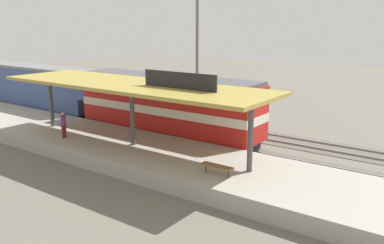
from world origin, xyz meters
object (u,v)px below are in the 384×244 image
passenger_carriage_single (22,86)px  freight_car (160,97)px  locomotive (167,107)px  person_waiting (63,123)px  light_mast (197,21)px  platform_bench (217,166)px

passenger_carriage_single → freight_car: passenger_carriage_single is taller
locomotive → person_waiting: 7.13m
freight_car → locomotive: bearing=-135.6°
passenger_carriage_single → person_waiting: bearing=-113.0°
freight_car → light_mast: size_ratio=1.03×
locomotive → passenger_carriage_single: 18.00m
passenger_carriage_single → freight_car: bearing=-71.2°
platform_bench → freight_car: bearing=49.8°
passenger_carriage_single → freight_car: 14.26m
freight_car → person_waiting: 10.70m
platform_bench → light_mast: light_mast is taller
person_waiting → locomotive: bearing=-31.4°
locomotive → freight_car: 6.46m
passenger_carriage_single → light_mast: (7.80, -15.14, 6.08)m
light_mast → freight_car: bearing=152.7°
light_mast → locomotive: bearing=-159.9°
passenger_carriage_single → light_mast: light_mast is taller
locomotive → passenger_carriage_single: locomotive is taller
passenger_carriage_single → freight_car: size_ratio=1.67×
freight_car → light_mast: (3.20, -1.65, 6.43)m
passenger_carriage_single → light_mast: size_ratio=1.71×
platform_bench → freight_car: size_ratio=0.14×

